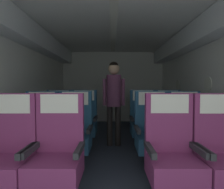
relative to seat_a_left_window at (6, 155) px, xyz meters
name	(u,v)px	position (x,y,z in m)	size (l,w,h in m)	color
ground	(113,153)	(1.09, 1.39, -0.47)	(3.52, 6.47, 0.02)	#2D3342
fuselage_shell	(113,60)	(1.09, 1.66, 1.19)	(3.40, 6.12, 2.31)	silver
seat_a_left_window	(6,155)	(0.00, 0.00, 0.00)	(0.53, 0.51, 1.08)	#38383D
seat_a_left_aisle	(57,155)	(0.50, 0.02, 0.00)	(0.53, 0.51, 1.08)	#38383D
seat_a_right_aisle	(222,155)	(2.18, -0.01, 0.00)	(0.53, 0.51, 1.08)	#38383D
seat_a_right_window	(171,155)	(1.67, 0.02, 0.00)	(0.53, 0.51, 1.08)	#38383D
seat_b_left_window	(39,133)	(-0.01, 0.92, 0.00)	(0.53, 0.51, 1.08)	#38383D
seat_b_left_aisle	(74,133)	(0.50, 0.94, 0.00)	(0.53, 0.51, 1.08)	#38383D
seat_b_right_aisle	(185,133)	(2.17, 0.94, 0.00)	(0.53, 0.51, 1.08)	#38383D
seat_b_right_window	(152,133)	(1.67, 0.92, 0.00)	(0.53, 0.51, 1.08)	#38383D
seat_c_left_window	(57,122)	(0.00, 1.85, 0.00)	(0.53, 0.51, 1.08)	#38383D
seat_c_left_aisle	(83,122)	(0.50, 1.86, 0.00)	(0.53, 0.51, 1.08)	#38383D
seat_c_right_aisle	(168,122)	(2.18, 1.84, 0.00)	(0.53, 0.51, 1.08)	#38383D
seat_c_right_window	(143,122)	(1.68, 1.85, 0.00)	(0.53, 0.51, 1.08)	#38383D
flight_attendant	(113,94)	(1.10, 1.81, 0.55)	(0.43, 0.28, 1.62)	black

